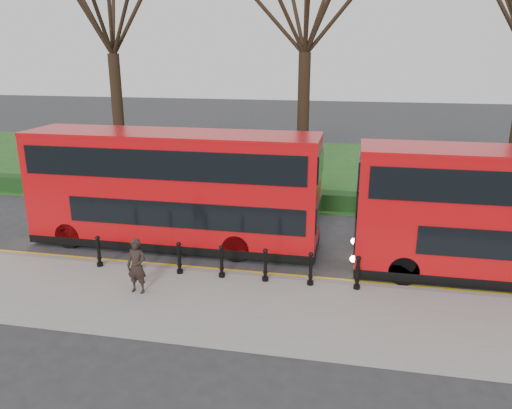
# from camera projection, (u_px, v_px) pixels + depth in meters

# --- Properties ---
(ground) EXTENTS (120.00, 120.00, 0.00)m
(ground) POSITION_uv_depth(u_px,v_px,m) (210.00, 262.00, 17.04)
(ground) COLOR #28282B
(ground) RESTS_ON ground
(pavement) EXTENTS (60.00, 4.00, 0.15)m
(pavement) POSITION_uv_depth(u_px,v_px,m) (180.00, 301.00, 14.20)
(pavement) COLOR gray
(pavement) RESTS_ON ground
(kerb) EXTENTS (60.00, 0.25, 0.16)m
(kerb) POSITION_uv_depth(u_px,v_px,m) (201.00, 272.00, 16.08)
(kerb) COLOR slate
(kerb) RESTS_ON ground
(grass_verge) EXTENTS (60.00, 18.00, 0.06)m
(grass_verge) POSITION_uv_depth(u_px,v_px,m) (278.00, 167.00, 31.09)
(grass_verge) COLOR #1A4B19
(grass_verge) RESTS_ON ground
(hedge) EXTENTS (60.00, 0.90, 0.80)m
(hedge) POSITION_uv_depth(u_px,v_px,m) (251.00, 197.00, 23.29)
(hedge) COLOR black
(hedge) RESTS_ON ground
(yellow_line_outer) EXTENTS (60.00, 0.10, 0.01)m
(yellow_line_outer) POSITION_uv_depth(u_px,v_px,m) (204.00, 270.00, 16.38)
(yellow_line_outer) COLOR yellow
(yellow_line_outer) RESTS_ON ground
(yellow_line_inner) EXTENTS (60.00, 0.10, 0.01)m
(yellow_line_inner) POSITION_uv_depth(u_px,v_px,m) (206.00, 268.00, 16.57)
(yellow_line_inner) COLOR yellow
(yellow_line_inner) RESTS_ON ground
(tree_left) EXTENTS (7.91, 7.91, 12.37)m
(tree_left) POSITION_uv_depth(u_px,v_px,m) (110.00, 8.00, 25.29)
(tree_left) COLOR black
(tree_left) RESTS_ON ground
(tree_mid) EXTENTS (7.98, 7.98, 12.48)m
(tree_mid) POSITION_uv_depth(u_px,v_px,m) (306.00, 3.00, 23.37)
(tree_mid) COLOR black
(tree_mid) RESTS_ON ground
(bollard_row) EXTENTS (8.42, 0.15, 1.00)m
(bollard_row) POSITION_uv_depth(u_px,v_px,m) (222.00, 262.00, 15.43)
(bollard_row) COLOR black
(bollard_row) RESTS_ON pavement
(bus_lead) EXTENTS (10.52, 2.42, 4.19)m
(bus_lead) POSITION_uv_depth(u_px,v_px,m) (173.00, 190.00, 17.99)
(bus_lead) COLOR #BD0B0F
(bus_lead) RESTS_ON ground
(pedestrian) EXTENTS (0.62, 0.43, 1.64)m
(pedestrian) POSITION_uv_depth(u_px,v_px,m) (137.00, 266.00, 14.36)
(pedestrian) COLOR black
(pedestrian) RESTS_ON pavement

